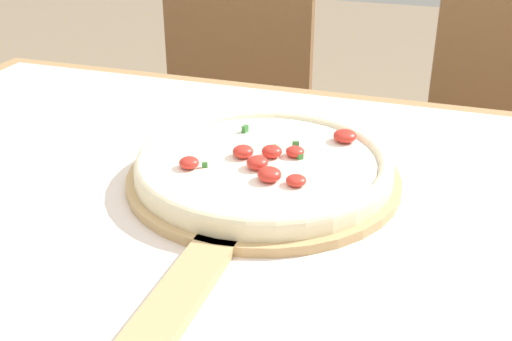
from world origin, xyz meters
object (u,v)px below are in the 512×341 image
object	(u,v)px
chair_right	(509,171)
chair_left	(228,133)
pizza_peel	(257,187)
pizza	(264,164)

from	to	relation	value
chair_right	chair_left	bearing A→B (deg)	174.50
pizza_peel	chair_left	xyz separation A→B (m)	(-0.32, 0.74, -0.27)
pizza	chair_right	bearing A→B (deg)	63.88
pizza	pizza_peel	bearing A→B (deg)	-90.74
chair_left	chair_right	bearing A→B (deg)	-2.11
pizza_peel	chair_left	distance (m)	0.85
pizza_peel	chair_left	size ratio (longest dim) A/B	0.64
pizza_peel	pizza	world-z (taller)	pizza
chair_left	pizza	bearing A→B (deg)	-67.63
pizza	chair_right	distance (m)	0.84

